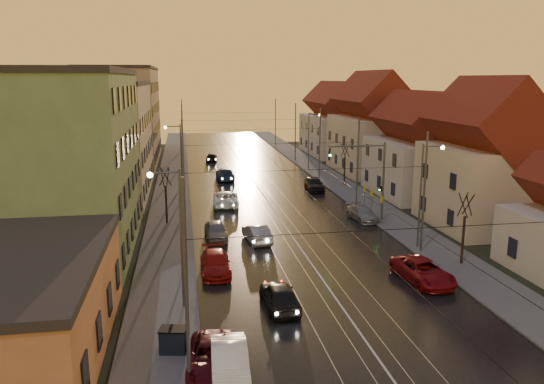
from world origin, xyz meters
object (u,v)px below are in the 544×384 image
parked_left_2 (215,263)px  driving_car_0 (280,296)px  street_lamp_1 (425,185)px  driving_car_2 (226,199)px  driving_car_3 (225,174)px  driving_car_1 (257,233)px  parked_left_1 (212,357)px  parked_left_3 (216,231)px  street_lamp_2 (178,154)px  dumpster (173,341)px  parked_right_2 (314,184)px  parked_left_0 (230,363)px  traffic_light_mast (373,171)px  parked_right_0 (423,271)px  driving_car_4 (211,157)px  street_lamp_0 (175,225)px  street_lamp_3 (311,135)px  parked_right_1 (362,213)px

parked_left_2 → driving_car_0: bearing=-62.0°
street_lamp_1 → driving_car_2: (-13.59, 16.21, -4.13)m
driving_car_3 → driving_car_1: bearing=90.5°
street_lamp_1 → driving_car_3: 32.91m
parked_left_1 → parked_left_3: parked_left_3 is taller
street_lamp_1 → driving_car_3: (-12.54, 30.15, -4.11)m
street_lamp_2 → parked_left_2: street_lamp_2 is taller
driving_car_0 → driving_car_2: (-1.01, 25.03, 0.01)m
street_lamp_1 → dumpster: size_ratio=6.67×
street_lamp_2 → parked_left_1: street_lamp_2 is taller
driving_car_3 → parked_right_2: bearing=139.7°
driving_car_2 → parked_left_0: size_ratio=1.21×
parked_left_1 → traffic_light_mast: bearing=61.0°
driving_car_3 → parked_right_0: 37.84m
driving_car_4 → parked_right_2: size_ratio=0.89×
driving_car_4 → dumpster: driving_car_4 is taller
parked_left_2 → dumpster: size_ratio=3.92×
street_lamp_0 → street_lamp_2: same height
parked_right_2 → street_lamp_3: bearing=81.2°
driving_car_4 → parked_right_1: 38.92m
street_lamp_0 → parked_left_3: 13.95m
traffic_light_mast → driving_car_1: bearing=-158.4°
street_lamp_1 → parked_left_0: 22.70m
parked_left_1 → parked_right_0: 16.07m
driving_car_4 → parked_right_0: 53.16m
street_lamp_2 → parked_right_2: 15.98m
parked_left_0 → parked_left_3: 20.56m
parked_right_2 → driving_car_4: bearing=117.0°
parked_right_0 → street_lamp_2: bearing=114.3°
driving_car_3 → parked_left_3: size_ratio=1.31×
traffic_light_mast → parked_left_3: size_ratio=1.76×
street_lamp_3 → driving_car_0: bearing=-105.7°
parked_left_1 → parked_right_2: 39.24m
traffic_light_mast → parked_right_2: bearing=97.3°
street_lamp_3 → parked_right_2: size_ratio=1.75×
street_lamp_2 → parked_left_0: 35.88m
driving_car_3 → driving_car_4: bearing=-87.1°
driving_car_4 → parked_right_1: driving_car_4 is taller
street_lamp_3 → driving_car_2: size_ratio=1.47×
parked_right_1 → driving_car_1: bearing=-160.9°
driving_car_0 → driving_car_4: 54.50m
parked_left_0 → parked_left_1: parked_left_0 is taller
driving_car_4 → parked_left_1: size_ratio=0.91×
driving_car_4 → parked_left_0: parked_left_0 is taller
street_lamp_3 → parked_right_2: (-2.90, -13.93, -4.11)m
driving_car_1 → driving_car_3: driving_car_3 is taller
parked_right_0 → street_lamp_0: bearing=-180.0°
street_lamp_1 → parked_right_0: 8.20m
driving_car_1 → driving_car_4: 42.06m
street_lamp_3 → driving_car_4: bearing=144.2°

